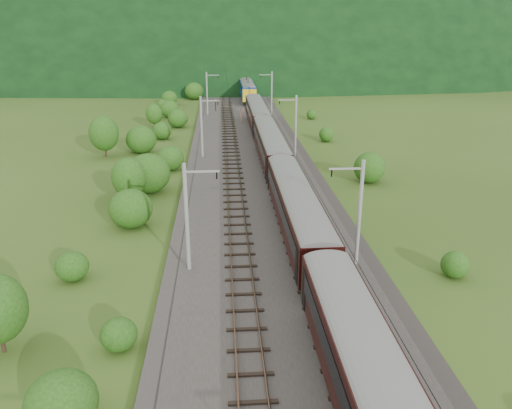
{
  "coord_description": "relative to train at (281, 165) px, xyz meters",
  "views": [
    {
      "loc": [
        -3.59,
        -32.89,
        17.4
      ],
      "look_at": [
        -0.81,
        7.01,
        2.6
      ],
      "focal_mm": 35.0,
      "sensor_mm": 36.0,
      "label": 1
    }
  ],
  "objects": [
    {
      "name": "signal",
      "position": [
        -7.07,
        51.55,
        -1.83
      ],
      "size": [
        0.25,
        0.25,
        2.27
      ],
      "color": "black",
      "rests_on": "railbed"
    },
    {
      "name": "overhead_wires",
      "position": [
        -2.4,
        -6.02,
        3.64
      ],
      "size": [
        4.83,
        198.0,
        0.03
      ],
      "color": "black",
      "rests_on": "ground"
    },
    {
      "name": "vegetation_right",
      "position": [
        10.41,
        -6.33,
        -2.17
      ],
      "size": [
        5.93,
        100.81,
        3.17
      ],
      "color": "#1C4B14",
      "rests_on": "ground"
    },
    {
      "name": "ground",
      "position": [
        -2.4,
        -16.02,
        -3.46
      ],
      "size": [
        600.0,
        600.0,
        0.0
      ],
      "primitive_type": "plane",
      "color": "#314816",
      "rests_on": "ground"
    },
    {
      "name": "hazard_post_near",
      "position": [
        -2.45,
        39.57,
        -2.47
      ],
      "size": [
        0.15,
        0.15,
        1.38
      ],
      "primitive_type": "cylinder",
      "color": "red",
      "rests_on": "railbed"
    },
    {
      "name": "mountain_main",
      "position": [
        -2.4,
        243.98,
        -3.46
      ],
      "size": [
        504.0,
        360.0,
        244.0
      ],
      "primitive_type": "ellipsoid",
      "color": "black",
      "rests_on": "ground"
    },
    {
      "name": "railbed",
      "position": [
        -2.4,
        -6.02,
        -3.31
      ],
      "size": [
        14.0,
        220.0,
        0.3
      ],
      "primitive_type": "cube",
      "color": "#38332D",
      "rests_on": "ground"
    },
    {
      "name": "catenary_right",
      "position": [
        3.72,
        15.98,
        1.04
      ],
      "size": [
        2.54,
        192.28,
        8.0
      ],
      "color": "gray",
      "rests_on": "railbed"
    },
    {
      "name": "train",
      "position": [
        0.0,
        0.0,
        0.0
      ],
      "size": [
        2.91,
        139.92,
        5.06
      ],
      "color": "black",
      "rests_on": "ground"
    },
    {
      "name": "mountain_ridge",
      "position": [
        -122.4,
        283.98,
        -3.46
      ],
      "size": [
        336.0,
        280.0,
        132.0
      ],
      "primitive_type": "ellipsoid",
      "color": "black",
      "rests_on": "ground"
    },
    {
      "name": "track_left",
      "position": [
        -4.8,
        -6.02,
        -3.09
      ],
      "size": [
        2.4,
        220.0,
        0.27
      ],
      "color": "brown",
      "rests_on": "railbed"
    },
    {
      "name": "hazard_post_far",
      "position": [
        -2.35,
        44.64,
        -2.33
      ],
      "size": [
        0.18,
        0.18,
        1.67
      ],
      "primitive_type": "cylinder",
      "color": "red",
      "rests_on": "railbed"
    },
    {
      "name": "catenary_left",
      "position": [
        -8.52,
        15.98,
        1.04
      ],
      "size": [
        2.54,
        192.28,
        8.0
      ],
      "color": "gray",
      "rests_on": "railbed"
    },
    {
      "name": "vegetation_left",
      "position": [
        -15.67,
        3.2,
        -1.2
      ],
      "size": [
        13.67,
        147.31,
        7.04
      ],
      "color": "#1C4B14",
      "rests_on": "ground"
    },
    {
      "name": "track_right",
      "position": [
        -0.0,
        -6.02,
        -3.09
      ],
      "size": [
        2.4,
        220.0,
        0.27
      ],
      "color": "brown",
      "rests_on": "railbed"
    }
  ]
}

